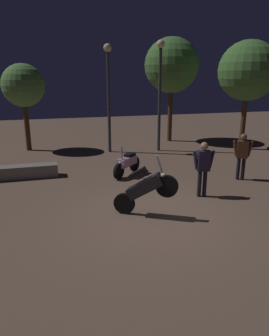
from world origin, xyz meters
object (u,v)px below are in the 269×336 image
at_px(streetlamp_near, 160,82).
at_px(streetlamp_far, 108,85).
at_px(person_rider_beside, 242,153).
at_px(person_bystander_far, 203,165).
at_px(motorcycle_black_foreground, 145,189).
at_px(motorcycle_pink_parked_left, 127,163).

height_order(streetlamp_near, streetlamp_far, streetlamp_near).
distance_m(person_rider_beside, streetlamp_near, 5.52).
distance_m(streetlamp_near, streetlamp_far, 2.33).
bearing_deg(streetlamp_near, person_bystander_far, -97.31).
bearing_deg(motorcycle_black_foreground, person_rider_beside, 56.62).
xyz_separation_m(person_rider_beside, streetlamp_far, (-3.54, 5.26, 2.11)).
distance_m(motorcycle_pink_parked_left, person_bystander_far, 3.14).
relative_size(motorcycle_black_foreground, motorcycle_pink_parked_left, 1.30).
xyz_separation_m(motorcycle_pink_parked_left, streetlamp_near, (2.39, 3.35, 2.72)).
xyz_separation_m(streetlamp_near, streetlamp_far, (-2.30, 0.35, -0.10)).
bearing_deg(person_rider_beside, streetlamp_near, -136.26).
distance_m(motorcycle_black_foreground, streetlamp_far, 7.58).
bearing_deg(person_bystander_far, motorcycle_black_foreground, -58.61).
relative_size(motorcycle_pink_parked_left, person_rider_beside, 0.78).
height_order(motorcycle_black_foreground, person_rider_beside, motorcycle_black_foreground).
relative_size(motorcycle_black_foreground, person_bystander_far, 0.99).
distance_m(motorcycle_black_foreground, person_bystander_far, 2.23).
distance_m(motorcycle_black_foreground, motorcycle_pink_parked_left, 3.54).
bearing_deg(person_bystander_far, motorcycle_pink_parked_left, -139.93).
height_order(motorcycle_pink_parked_left, streetlamp_near, streetlamp_near).
relative_size(person_rider_beside, streetlamp_near, 0.32).
distance_m(motorcycle_pink_parked_left, streetlamp_far, 4.54).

